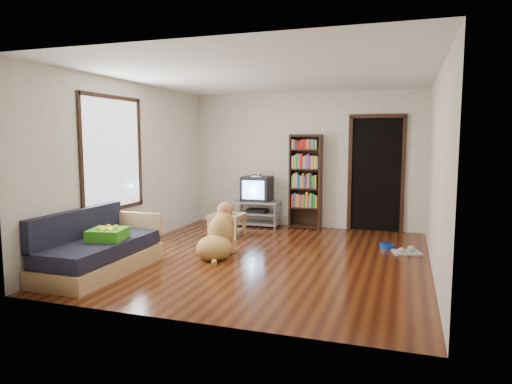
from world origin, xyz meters
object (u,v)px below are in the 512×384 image
(grey_rag, at_px, (407,253))
(tv_stand, at_px, (257,212))
(green_cushion, at_px, (108,234))
(bookshelf, at_px, (306,176))
(coffee_table, at_px, (227,221))
(crt_tv, at_px, (257,188))
(laptop, at_px, (226,213))
(dog_bowl, at_px, (387,246))
(dog, at_px, (219,236))
(sofa, at_px, (98,252))

(grey_rag, height_order, tv_stand, tv_stand)
(green_cushion, distance_m, tv_stand, 3.70)
(bookshelf, bearing_deg, coffee_table, -133.95)
(green_cushion, relative_size, tv_stand, 0.48)
(crt_tv, bearing_deg, bookshelf, 4.32)
(green_cushion, relative_size, laptop, 1.31)
(laptop, distance_m, tv_stand, 1.15)
(crt_tv, bearing_deg, dog_bowl, -24.74)
(laptop, relative_size, coffee_table, 0.60)
(bookshelf, bearing_deg, crt_tv, -175.68)
(bookshelf, distance_m, dog, 2.72)
(dog_bowl, distance_m, crt_tv, 2.88)
(dog, bearing_deg, dog_bowl, 28.89)
(green_cushion, distance_m, dog, 1.58)
(green_cushion, relative_size, bookshelf, 0.24)
(crt_tv, height_order, sofa, crt_tv)
(dog_bowl, xyz_separation_m, grey_rag, (0.30, -0.25, -0.03))
(tv_stand, bearing_deg, laptop, -99.95)
(dog, bearing_deg, grey_rag, 21.48)
(dog_bowl, bearing_deg, sofa, -144.68)
(crt_tv, xyz_separation_m, sofa, (-0.97, -3.65, -0.48))
(laptop, bearing_deg, bookshelf, 61.59)
(dog_bowl, relative_size, dog, 0.22)
(tv_stand, bearing_deg, dog, -85.10)
(crt_tv, relative_size, sofa, 0.32)
(laptop, distance_m, dog, 1.37)
(green_cushion, height_order, coffee_table, green_cushion)
(green_cushion, height_order, sofa, sofa)
(green_cushion, xyz_separation_m, tv_stand, (0.85, 3.59, -0.22))
(dog_bowl, height_order, dog, dog)
(bookshelf, relative_size, coffee_table, 3.27)
(dog_bowl, xyz_separation_m, tv_stand, (-2.53, 1.15, 0.23))
(green_cushion, distance_m, grey_rag, 4.31)
(sofa, bearing_deg, dog_bowl, 35.32)
(grey_rag, xyz_separation_m, bookshelf, (-1.88, 1.49, 0.99))
(green_cushion, height_order, tv_stand, green_cushion)
(grey_rag, bearing_deg, laptop, 174.94)
(crt_tv, bearing_deg, tv_stand, -90.00)
(laptop, distance_m, crt_tv, 1.21)
(crt_tv, bearing_deg, dog, -85.14)
(bookshelf, bearing_deg, laptop, -133.24)
(green_cushion, bearing_deg, bookshelf, 52.18)
(dog_bowl, height_order, coffee_table, coffee_table)
(bookshelf, bearing_deg, sofa, -117.32)
(dog_bowl, xyz_separation_m, sofa, (-3.51, -2.49, 0.22))
(dog, bearing_deg, coffee_table, 106.96)
(sofa, bearing_deg, green_cushion, 18.27)
(tv_stand, bearing_deg, green_cushion, -103.32)
(grey_rag, xyz_separation_m, tv_stand, (-2.83, 1.40, 0.25))
(laptop, height_order, dog_bowl, laptop)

